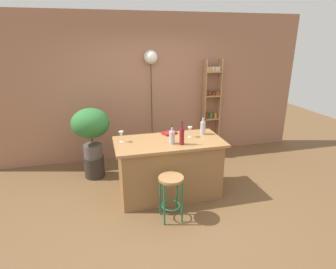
{
  "coord_description": "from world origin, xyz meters",
  "views": [
    {
      "loc": [
        -0.98,
        -3.47,
        2.33
      ],
      "look_at": [
        0.05,
        0.55,
        0.9
      ],
      "focal_mm": 29.89,
      "sensor_mm": 36.0,
      "label": 1
    }
  ],
  "objects": [
    {
      "name": "ground",
      "position": [
        0.0,
        0.0,
        0.0
      ],
      "size": [
        12.0,
        12.0,
        0.0
      ],
      "primitive_type": "plane",
      "color": "brown"
    },
    {
      "name": "back_wall",
      "position": [
        0.0,
        1.95,
        1.4
      ],
      "size": [
        6.4,
        0.1,
        2.8
      ],
      "primitive_type": "cube",
      "color": "#9E6B51",
      "rests_on": "ground"
    },
    {
      "name": "kitchen_counter",
      "position": [
        0.0,
        0.3,
        0.45
      ],
      "size": [
        1.61,
        0.81,
        0.89
      ],
      "color": "olive",
      "rests_on": "ground"
    },
    {
      "name": "bar_stool",
      "position": [
        -0.14,
        -0.34,
        0.47
      ],
      "size": [
        0.33,
        0.33,
        0.63
      ],
      "color": "#196642",
      "rests_on": "ground"
    },
    {
      "name": "spice_shelf",
      "position": [
        1.29,
        1.79,
        0.97
      ],
      "size": [
        0.35,
        0.17,
        1.94
      ],
      "color": "tan",
      "rests_on": "ground"
    },
    {
      "name": "plant_stool",
      "position": [
        -1.13,
        1.19,
        0.19
      ],
      "size": [
        0.35,
        0.35,
        0.38
      ],
      "primitive_type": "cylinder",
      "color": "#2D2823",
      "rests_on": "ground"
    },
    {
      "name": "potted_plant",
      "position": [
        -1.13,
        1.19,
        0.93
      ],
      "size": [
        0.63,
        0.57,
        0.86
      ],
      "color": "#514C47",
      "rests_on": "plant_stool"
    },
    {
      "name": "bottle_spirits_clear",
      "position": [
        0.01,
        0.17,
        0.99
      ],
      "size": [
        0.08,
        0.08,
        0.27
      ],
      "color": "#B2B2B7",
      "rests_on": "kitchen_counter"
    },
    {
      "name": "bottle_vinegar",
      "position": [
        0.59,
        0.45,
        1.0
      ],
      "size": [
        0.08,
        0.08,
        0.29
      ],
      "color": "#B2B2B7",
      "rests_on": "kitchen_counter"
    },
    {
      "name": "bottle_wine_red",
      "position": [
        0.14,
        0.1,
        1.02
      ],
      "size": [
        0.07,
        0.07,
        0.35
      ],
      "color": "maroon",
      "rests_on": "kitchen_counter"
    },
    {
      "name": "wine_glass_left",
      "position": [
        0.35,
        0.38,
        1.01
      ],
      "size": [
        0.07,
        0.07,
        0.16
      ],
      "color": "silver",
      "rests_on": "kitchen_counter"
    },
    {
      "name": "wine_glass_center",
      "position": [
        -0.69,
        0.42,
        1.01
      ],
      "size": [
        0.07,
        0.07,
        0.16
      ],
      "color": "silver",
      "rests_on": "kitchen_counter"
    },
    {
      "name": "cookbook",
      "position": [
        0.08,
        0.59,
        0.91
      ],
      "size": [
        0.25,
        0.22,
        0.03
      ],
      "primitive_type": "cube",
      "rotation": [
        0.0,
        0.0,
        0.39
      ],
      "color": "maroon",
      "rests_on": "kitchen_counter"
    },
    {
      "name": "pendant_globe_light",
      "position": [
        0.05,
        1.84,
        1.98
      ],
      "size": [
        0.26,
        0.26,
        2.13
      ],
      "color": "black",
      "rests_on": "ground"
    }
  ]
}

